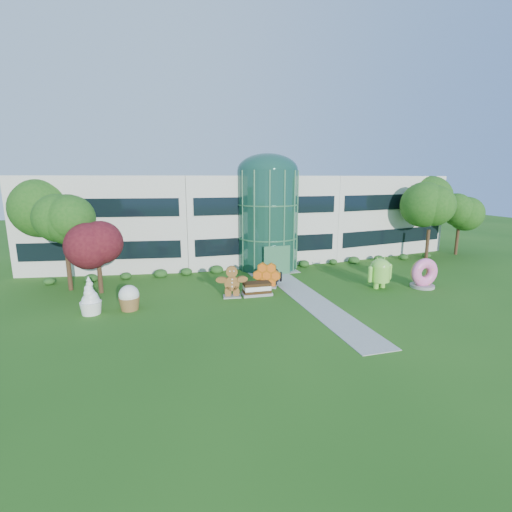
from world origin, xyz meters
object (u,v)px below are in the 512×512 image
object	(u,v)px
donut	(423,273)
gingerbread	(232,281)
android_black	(273,275)
android_green	(380,271)

from	to	relation	value
donut	gingerbread	distance (m)	16.17
android_black	donut	xyz separation A→B (m)	(11.98, -4.05, 0.36)
donut	android_green	bearing A→B (deg)	167.09
android_green	android_black	bearing A→B (deg)	148.99
android_green	android_black	xyz separation A→B (m)	(-8.37, 3.18, -0.56)
android_green	android_black	size ratio (longest dim) A/B	1.61
android_black	gingerbread	xyz separation A→B (m)	(-4.08, -2.12, 0.33)
android_black	donut	bearing A→B (deg)	5.33
android_green	gingerbread	size ratio (longest dim) A/B	1.09
android_black	android_green	bearing A→B (deg)	3.20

